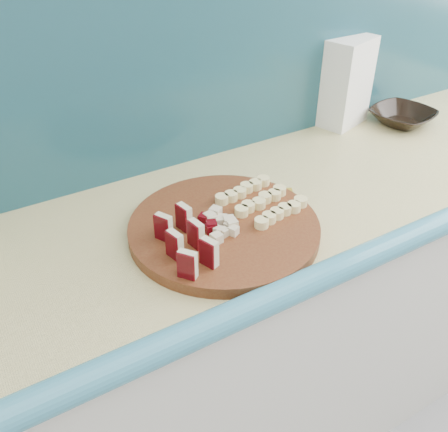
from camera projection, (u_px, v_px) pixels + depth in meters
The scene contains 9 objects.
kitchen_counter at pixel (283, 313), 1.56m from camera, with size 2.20×0.63×0.91m.
backsplash at pixel (237, 64), 1.36m from camera, with size 2.20×0.02×0.50m, color teal.
cutting_board at pixel (224, 228), 1.13m from camera, with size 0.43×0.43×0.03m, color #4E2010.
apple_wedges at pixel (185, 239), 1.03m from camera, with size 0.09×0.18×0.06m.
apple_chunks at pixel (214, 224), 1.11m from camera, with size 0.07×0.07×0.02m.
banana_slices at pixel (262, 201), 1.19m from camera, with size 0.18×0.18×0.02m.
brown_bowl at pixel (402, 117), 1.62m from camera, with size 0.19×0.19×0.05m, color black.
flour_bag at pixel (345, 82), 1.57m from camera, with size 0.16×0.11×0.27m, color white.
banana_peel at pixel (233, 197), 1.26m from camera, with size 0.24×0.21×0.01m.
Camera 1 is at (-0.62, 0.65, 1.59)m, focal length 40.00 mm.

